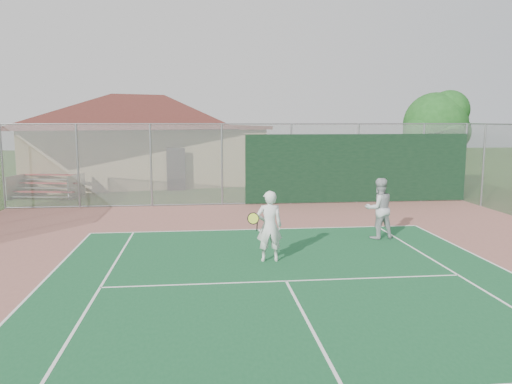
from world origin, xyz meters
TOP-DOWN VIEW (x-y plane):
  - back_fence at (2.11, 16.98)m, footprint 20.08×0.11m
  - clubhouse at (-5.33, 26.11)m, footprint 15.55×11.84m
  - bleachers at (-9.23, 20.07)m, footprint 3.17×2.19m
  - tree at (9.60, 19.09)m, footprint 3.65×3.46m
  - player_white_front at (-0.17, 8.09)m, footprint 0.95×0.61m
  - player_grey_back at (3.54, 10.22)m, footprint 1.01×0.84m

SIDE VIEW (x-z plane):
  - bleachers at x=-9.23m, z-range 0.03..1.11m
  - player_white_front at x=-0.17m, z-range 0.00..1.85m
  - player_grey_back at x=3.54m, z-range 0.00..1.88m
  - back_fence at x=2.11m, z-range -0.09..3.43m
  - clubhouse at x=-5.33m, z-range 0.05..6.11m
  - tree at x=9.60m, z-range 0.80..5.90m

